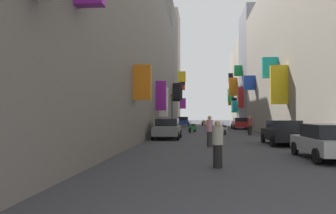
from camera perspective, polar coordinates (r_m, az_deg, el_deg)
name	(u,v)px	position (r m, az deg, el deg)	size (l,w,h in m)	color
ground_plane	(211,132)	(32.87, 7.89, -4.60)	(140.00, 140.00, 0.00)	#38383D
building_left_near	(110,47)	(24.53, -10.58, 10.78)	(7.01, 40.44, 14.02)	slate
building_left_mid_a	(157,68)	(50.39, -2.08, 7.10)	(7.09, 12.29, 18.60)	slate
building_left_mid_b	(164,69)	(60.19, -0.79, 7.00)	(7.36, 7.27, 21.33)	#9E9384
building_right_near	(335,38)	(24.45, 28.34, 11.11)	(7.28, 38.44, 14.14)	#9E9384
building_right_mid_a	(264,69)	(46.62, 17.19, 6.63)	(7.12, 7.99, 16.62)	gray
building_right_mid_b	(256,81)	(52.23, 15.86, 4.57)	(7.32, 3.77, 14.52)	#BCB29E
building_right_mid_c	(249,87)	(58.85, 14.73, 3.54)	(7.03, 9.79, 13.74)	#B2A899
parked_car_red	(240,123)	(40.36, 13.07, -2.90)	(1.88, 4.21, 1.44)	#B21E1E
parked_car_black	(283,132)	(20.17, 20.32, -4.32)	(1.97, 4.05, 1.50)	black
parked_car_grey	(167,128)	(23.80, -0.13, -3.93)	(2.03, 4.14, 1.52)	slate
parked_car_silver	(327,141)	(14.28, 27.18, -5.59)	(1.92, 3.99, 1.45)	#B7B7BC
parked_car_blue	(184,121)	(50.33, 2.87, -2.61)	(1.86, 4.19, 1.48)	navy
scooter_silver	(224,130)	(29.11, 10.21, -4.09)	(0.53, 1.91, 1.13)	#ADADB2
scooter_green	(192,128)	(32.57, 4.50, -3.82)	(0.82, 1.92, 1.13)	#287F3D
scooter_orange	(204,123)	(50.96, 6.57, -2.94)	(0.75, 1.83, 1.13)	orange
pedestrian_crossing	(218,144)	(10.95, 9.11, -6.74)	(0.54, 0.54, 1.65)	black
pedestrian_near_left	(210,131)	(18.05, 7.65, -4.42)	(0.51, 0.51, 1.77)	#353535
pedestrian_near_right	(250,126)	(29.04, 14.78, -3.31)	(0.47, 0.47, 1.70)	black
traffic_light_near_corner	(172,105)	(38.66, 0.73, 0.29)	(0.26, 0.34, 4.39)	#2D2D2D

